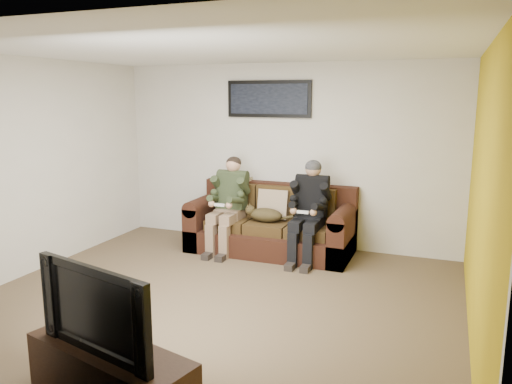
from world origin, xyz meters
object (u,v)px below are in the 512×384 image
at_px(sofa, 272,226).
at_px(framed_poster, 269,99).
at_px(television, 106,306).
at_px(person_right, 309,205).
at_px(cat, 264,214).
at_px(tv_stand, 111,375).
at_px(person_left, 229,199).

distance_m(sofa, framed_poster, 1.81).
bearing_deg(television, person_right, 96.99).
bearing_deg(cat, person_right, -1.73).
bearing_deg(person_right, tv_stand, -97.23).
bearing_deg(person_right, framed_poster, 143.61).
bearing_deg(tv_stand, person_right, 96.99).
bearing_deg(sofa, framed_poster, 117.40).
distance_m(person_left, cat, 0.56).
xyz_separation_m(person_left, television, (0.70, -3.59, -0.00)).
bearing_deg(person_right, sofa, 162.02).
xyz_separation_m(framed_poster, television, (0.32, -4.17, -1.37)).
xyz_separation_m(person_right, tv_stand, (-0.46, -3.59, -0.53)).
height_order(tv_stand, television, television).
distance_m(person_left, framed_poster, 1.53).
height_order(cat, tv_stand, cat).
distance_m(framed_poster, tv_stand, 4.59).
bearing_deg(person_left, cat, 2.13).
height_order(framed_poster, television, framed_poster).
bearing_deg(television, cat, 107.03).
xyz_separation_m(sofa, person_left, (-0.58, -0.19, 0.39)).
distance_m(cat, tv_stand, 3.63).
bearing_deg(sofa, tv_stand, -88.14).
distance_m(tv_stand, television, 0.52).
xyz_separation_m(person_right, framed_poster, (-0.78, 0.57, 1.36)).
relative_size(person_right, television, 1.21).
bearing_deg(framed_poster, tv_stand, -85.57).
relative_size(framed_poster, television, 1.15).
distance_m(person_left, tv_stand, 3.70).
relative_size(sofa, framed_poster, 1.79).
xyz_separation_m(sofa, cat, (-0.05, -0.17, 0.20)).
height_order(person_left, framed_poster, framed_poster).
xyz_separation_m(framed_poster, tv_stand, (0.32, -4.17, -1.89)).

